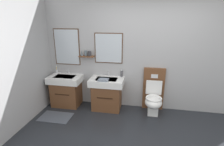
# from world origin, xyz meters

# --- Properties ---
(wall_back) EXTENTS (5.06, 0.27, 2.71)m
(wall_back) POSITION_xyz_m (-0.02, 1.72, 1.36)
(wall_back) COLOR #A8A8AA
(wall_back) RESTS_ON ground
(bath_mat) EXTENTS (0.68, 0.44, 0.01)m
(bath_mat) POSITION_xyz_m (-1.95, 0.83, 0.01)
(bath_mat) COLOR #474C56
(bath_mat) RESTS_ON ground
(vanity_sink_left) EXTENTS (0.77, 0.53, 0.75)m
(vanity_sink_left) POSITION_xyz_m (-1.95, 1.44, 0.40)
(vanity_sink_left) COLOR brown
(vanity_sink_left) RESTS_ON ground
(tap_on_left_sink) EXTENTS (0.03, 0.13, 0.11)m
(tap_on_left_sink) POSITION_xyz_m (-1.95, 1.63, 0.82)
(tap_on_left_sink) COLOR silver
(tap_on_left_sink) RESTS_ON vanity_sink_left
(vanity_sink_right) EXTENTS (0.77, 0.53, 0.75)m
(vanity_sink_right) POSITION_xyz_m (-0.93, 1.44, 0.40)
(vanity_sink_right) COLOR brown
(vanity_sink_right) RESTS_ON ground
(tap_on_right_sink) EXTENTS (0.03, 0.13, 0.11)m
(tap_on_right_sink) POSITION_xyz_m (-0.93, 1.63, 0.82)
(tap_on_right_sink) COLOR silver
(tap_on_right_sink) RESTS_ON vanity_sink_right
(toilet) EXTENTS (0.48, 0.62, 1.00)m
(toilet) POSITION_xyz_m (0.14, 1.46, 0.38)
(toilet) COLOR brown
(toilet) RESTS_ON ground
(toothbrush_cup) EXTENTS (0.07, 0.07, 0.20)m
(toothbrush_cup) POSITION_xyz_m (-2.25, 1.62, 0.81)
(toothbrush_cup) COLOR silver
(toothbrush_cup) RESTS_ON vanity_sink_left
(soap_dispenser) EXTENTS (0.06, 0.06, 0.18)m
(soap_dispenser) POSITION_xyz_m (-0.61, 1.63, 0.83)
(soap_dispenser) COLOR #4C4C51
(soap_dispenser) RESTS_ON vanity_sink_right
(folded_hand_towel) EXTENTS (0.22, 0.16, 0.04)m
(folded_hand_towel) POSITION_xyz_m (-0.97, 1.28, 0.77)
(folded_hand_towel) COLOR gray
(folded_hand_towel) RESTS_ON vanity_sink_right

